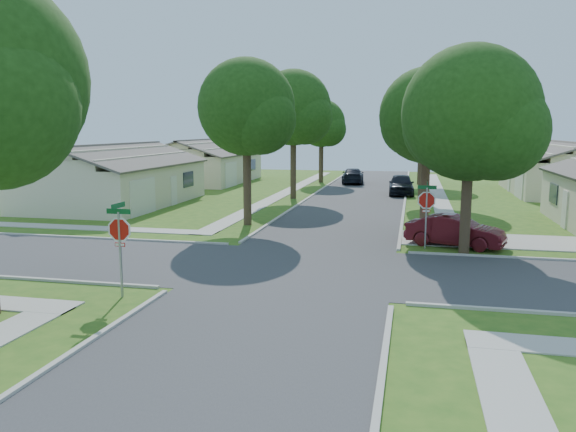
# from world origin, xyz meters

# --- Properties ---
(ground) EXTENTS (100.00, 100.00, 0.00)m
(ground) POSITION_xyz_m (0.00, 0.00, 0.00)
(ground) COLOR #2F5C19
(ground) RESTS_ON ground
(road_ns) EXTENTS (7.00, 100.00, 0.02)m
(road_ns) POSITION_xyz_m (0.00, 0.00, 0.00)
(road_ns) COLOR #333335
(road_ns) RESTS_ON ground
(sidewalk_ne) EXTENTS (1.20, 40.00, 0.04)m
(sidewalk_ne) POSITION_xyz_m (6.10, 26.00, 0.02)
(sidewalk_ne) COLOR #9E9B91
(sidewalk_ne) RESTS_ON ground
(sidewalk_nw) EXTENTS (1.20, 40.00, 0.04)m
(sidewalk_nw) POSITION_xyz_m (-6.10, 26.00, 0.02)
(sidewalk_nw) COLOR #9E9B91
(sidewalk_nw) RESTS_ON ground
(driveway) EXTENTS (8.80, 3.60, 0.05)m
(driveway) POSITION_xyz_m (7.90, 7.10, 0.03)
(driveway) COLOR #9E9B91
(driveway) RESTS_ON ground
(stop_sign_sw) EXTENTS (1.05, 0.80, 2.98)m
(stop_sign_sw) POSITION_xyz_m (-4.70, -4.70, 2.03)
(stop_sign_sw) COLOR gray
(stop_sign_sw) RESTS_ON ground
(stop_sign_ne) EXTENTS (1.05, 0.80, 2.98)m
(stop_sign_ne) POSITION_xyz_m (4.70, 4.70, 2.03)
(stop_sign_ne) COLOR gray
(stop_sign_ne) RESTS_ON ground
(tree_e_near) EXTENTS (4.97, 4.80, 8.28)m
(tree_e_near) POSITION_xyz_m (4.75, 9.01, 5.64)
(tree_e_near) COLOR #38281C
(tree_e_near) RESTS_ON ground
(tree_e_mid) EXTENTS (5.59, 5.40, 9.21)m
(tree_e_mid) POSITION_xyz_m (4.76, 21.01, 6.25)
(tree_e_mid) COLOR #38281C
(tree_e_mid) RESTS_ON ground
(tree_e_far) EXTENTS (5.17, 5.00, 8.72)m
(tree_e_far) POSITION_xyz_m (4.75, 34.01, 5.98)
(tree_e_far) COLOR #38281C
(tree_e_far) RESTS_ON ground
(tree_w_near) EXTENTS (5.38, 5.20, 8.97)m
(tree_w_near) POSITION_xyz_m (-4.64, 9.01, 6.12)
(tree_w_near) COLOR #38281C
(tree_w_near) RESTS_ON ground
(tree_w_mid) EXTENTS (5.80, 5.60, 9.56)m
(tree_w_mid) POSITION_xyz_m (-4.64, 21.01, 6.49)
(tree_w_mid) COLOR #38281C
(tree_w_mid) RESTS_ON ground
(tree_w_far) EXTENTS (4.76, 4.60, 8.04)m
(tree_w_far) POSITION_xyz_m (-4.65, 34.01, 5.51)
(tree_w_far) COLOR #38281C
(tree_w_far) RESTS_ON ground
(tree_ne_corner) EXTENTS (5.80, 5.60, 8.66)m
(tree_ne_corner) POSITION_xyz_m (6.36, 4.21, 5.59)
(tree_ne_corner) COLOR #38281C
(tree_ne_corner) RESTS_ON ground
(house_ne_far) EXTENTS (8.42, 13.60, 4.23)m
(house_ne_far) POSITION_xyz_m (15.99, 29.00, 1.52)
(house_ne_far) COLOR beige
(house_ne_far) RESTS_ON ground
(house_nw_near) EXTENTS (8.42, 13.60, 4.23)m
(house_nw_near) POSITION_xyz_m (-15.99, 15.00, 1.52)
(house_nw_near) COLOR beige
(house_nw_near) RESTS_ON ground
(house_nw_far) EXTENTS (8.42, 13.60, 4.23)m
(house_nw_far) POSITION_xyz_m (-15.99, 32.00, 1.52)
(house_nw_far) COLOR beige
(house_nw_far) RESTS_ON ground
(car_driveway) EXTENTS (4.52, 2.72, 1.41)m
(car_driveway) POSITION_xyz_m (6.00, 5.50, 0.70)
(car_driveway) COLOR #4C0F16
(car_driveway) RESTS_ON ground
(car_curb_east) EXTENTS (2.12, 4.88, 1.64)m
(car_curb_east) POSITION_xyz_m (3.20, 25.36, 0.82)
(car_curb_east) COLOR black
(car_curb_east) RESTS_ON ground
(car_curb_west) EXTENTS (2.49, 5.21, 1.46)m
(car_curb_west) POSITION_xyz_m (-1.55, 33.69, 0.73)
(car_curb_west) COLOR black
(car_curb_west) RESTS_ON ground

